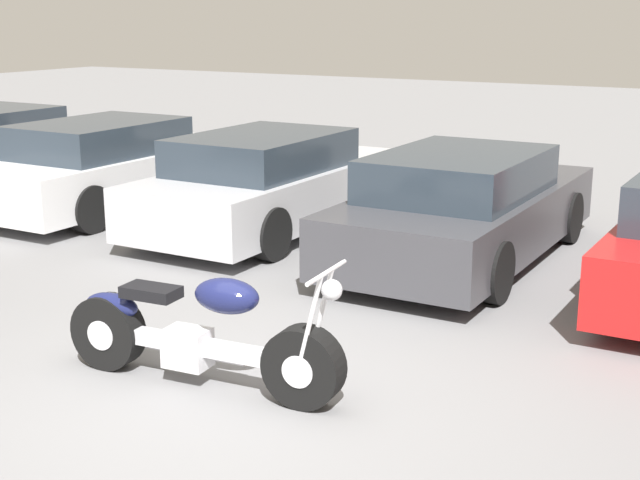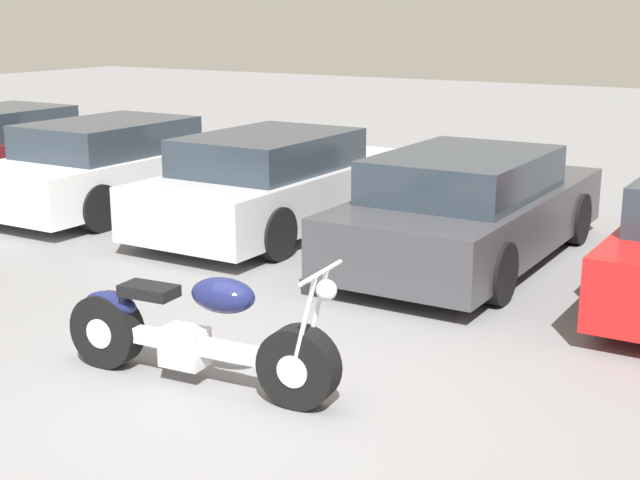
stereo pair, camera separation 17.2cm
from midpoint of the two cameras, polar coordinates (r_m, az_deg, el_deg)
The scene contains 5 objects.
ground_plane at distance 6.62m, azimuth -7.56°, elevation -10.46°, with size 60.00×60.00×0.00m, color slate.
motorcycle at distance 6.84m, azimuth -8.59°, elevation -6.06°, with size 2.34×0.62×1.05m.
parked_car_white at distance 13.24m, azimuth -13.66°, elevation 4.64°, with size 1.86×4.41×1.27m.
parked_car_silver at distance 11.60m, azimuth -3.56°, elevation 3.68°, with size 1.86×4.41×1.27m.
parked_car_dark_grey at distance 10.20m, azimuth 8.75°, elevation 2.04°, with size 1.86×4.41×1.27m.
Camera 1 is at (3.63, -4.78, 2.77)m, focal length 50.00 mm.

